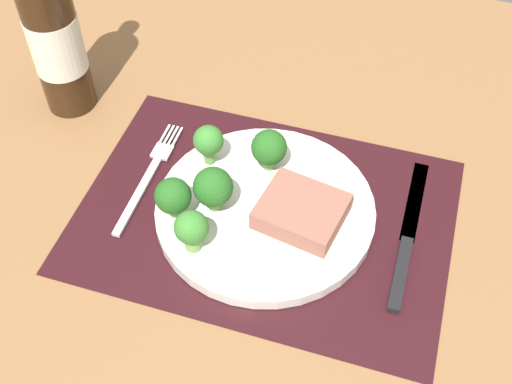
% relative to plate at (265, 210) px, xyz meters
% --- Properties ---
extents(ground_plane, '(1.40, 1.10, 0.03)m').
position_rel_plate_xyz_m(ground_plane, '(0.00, 0.00, -0.03)').
color(ground_plane, brown).
extents(placemat, '(0.45, 0.32, 0.00)m').
position_rel_plate_xyz_m(placemat, '(0.00, 0.00, -0.01)').
color(placemat, black).
rests_on(placemat, ground_plane).
extents(plate, '(0.26, 0.26, 0.02)m').
position_rel_plate_xyz_m(plate, '(0.00, 0.00, 0.00)').
color(plate, silver).
rests_on(plate, placemat).
extents(steak, '(0.11, 0.10, 0.03)m').
position_rel_plate_xyz_m(steak, '(0.05, -0.01, 0.02)').
color(steak, '#8C5647').
rests_on(steak, plate).
extents(broccoli_front_edge, '(0.04, 0.04, 0.06)m').
position_rel_plate_xyz_m(broccoli_front_edge, '(-0.10, -0.04, 0.04)').
color(broccoli_front_edge, '#5B8942').
rests_on(broccoli_front_edge, plate).
extents(broccoli_center, '(0.05, 0.05, 0.06)m').
position_rel_plate_xyz_m(broccoli_center, '(-0.06, -0.02, 0.05)').
color(broccoli_center, '#6B994C').
rests_on(broccoli_center, plate).
extents(broccoli_back_left, '(0.04, 0.04, 0.06)m').
position_rel_plate_xyz_m(broccoli_back_left, '(-0.09, 0.05, 0.04)').
color(broccoli_back_left, '#5B8942').
rests_on(broccoli_back_left, plate).
extents(broccoli_near_fork, '(0.04, 0.04, 0.06)m').
position_rel_plate_xyz_m(broccoli_near_fork, '(-0.06, -0.08, 0.04)').
color(broccoli_near_fork, '#6B994C').
rests_on(broccoli_near_fork, plate).
extents(broccoli_near_steak, '(0.04, 0.04, 0.06)m').
position_rel_plate_xyz_m(broccoli_near_steak, '(-0.01, 0.06, 0.04)').
color(broccoli_near_steak, '#6B994C').
rests_on(broccoli_near_steak, plate).
extents(fork, '(0.02, 0.19, 0.01)m').
position_rel_plate_xyz_m(fork, '(-0.16, 0.01, -0.01)').
color(fork, silver).
rests_on(fork, placemat).
extents(knife, '(0.02, 0.23, 0.01)m').
position_rel_plate_xyz_m(knife, '(0.17, 0.01, -0.00)').
color(knife, black).
rests_on(knife, placemat).
extents(wine_bottle, '(0.07, 0.07, 0.31)m').
position_rel_plate_xyz_m(wine_bottle, '(-0.32, 0.12, 0.11)').
color(wine_bottle, '#331E0F').
rests_on(wine_bottle, ground_plane).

